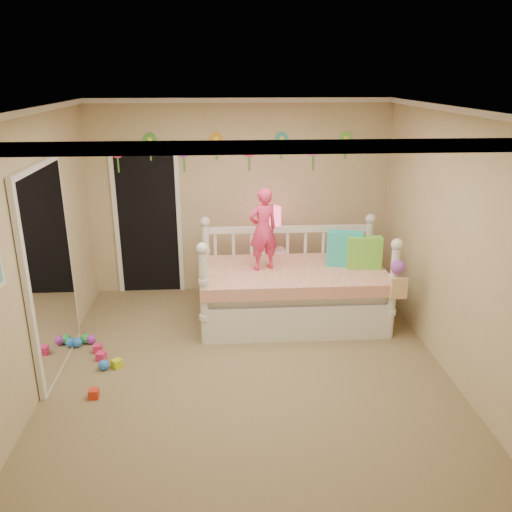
{
  "coord_description": "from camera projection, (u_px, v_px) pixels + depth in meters",
  "views": [
    {
      "loc": [
        -0.26,
        -4.62,
        2.89
      ],
      "look_at": [
        0.1,
        0.6,
        1.05
      ],
      "focal_mm": 36.56,
      "sensor_mm": 36.0,
      "label": 1
    }
  ],
  "objects": [
    {
      "name": "floor",
      "position": [
        250.0,
        372.0,
        5.33
      ],
      "size": [
        4.0,
        4.5,
        0.01
      ],
      "primitive_type": "cube",
      "color": "#7F684C",
      "rests_on": "ground"
    },
    {
      "name": "ceiling",
      "position": [
        249.0,
        109.0,
        4.47
      ],
      "size": [
        4.0,
        4.5,
        0.01
      ],
      "primitive_type": "cube",
      "color": "white",
      "rests_on": "floor"
    },
    {
      "name": "back_wall",
      "position": [
        240.0,
        198.0,
        7.01
      ],
      "size": [
        4.0,
        0.01,
        2.6
      ],
      "primitive_type": "cube",
      "color": "tan",
      "rests_on": "floor"
    },
    {
      "name": "left_wall",
      "position": [
        32.0,
        257.0,
        4.77
      ],
      "size": [
        0.01,
        4.5,
        2.6
      ],
      "primitive_type": "cube",
      "color": "tan",
      "rests_on": "floor"
    },
    {
      "name": "right_wall",
      "position": [
        456.0,
        248.0,
        5.03
      ],
      "size": [
        0.01,
        4.5,
        2.6
      ],
      "primitive_type": "cube",
      "color": "tan",
      "rests_on": "floor"
    },
    {
      "name": "crown_molding",
      "position": [
        249.0,
        113.0,
        4.48
      ],
      "size": [
        4.0,
        4.5,
        0.06
      ],
      "primitive_type": null,
      "color": "white",
      "rests_on": "ceiling"
    },
    {
      "name": "daybed",
      "position": [
        293.0,
        274.0,
        6.27
      ],
      "size": [
        2.24,
        1.21,
        1.21
      ],
      "primitive_type": null,
      "rotation": [
        0.0,
        0.0,
        -0.0
      ],
      "color": "white",
      "rests_on": "floor"
    },
    {
      "name": "pillow_turquoise",
      "position": [
        345.0,
        249.0,
        6.28
      ],
      "size": [
        0.46,
        0.26,
        0.43
      ],
      "primitive_type": "cube",
      "rotation": [
        0.0,
        0.0,
        -0.28
      ],
      "color": "#22AC9C",
      "rests_on": "daybed"
    },
    {
      "name": "pillow_lime",
      "position": [
        364.0,
        253.0,
        6.21
      ],
      "size": [
        0.42,
        0.19,
        0.39
      ],
      "primitive_type": "cube",
      "rotation": [
        0.0,
        0.0,
        -0.1
      ],
      "color": "#77D641",
      "rests_on": "daybed"
    },
    {
      "name": "child",
      "position": [
        263.0,
        229.0,
        6.08
      ],
      "size": [
        0.42,
        0.35,
        0.98
      ],
      "primitive_type": "imported",
      "rotation": [
        0.0,
        0.0,
        3.52
      ],
      "color": "#F2376C",
      "rests_on": "daybed"
    },
    {
      "name": "nightstand",
      "position": [
        270.0,
        274.0,
        7.02
      ],
      "size": [
        0.43,
        0.35,
        0.66
      ],
      "primitive_type": "cube",
      "rotation": [
        0.0,
        0.0,
        0.12
      ],
      "color": "white",
      "rests_on": "floor"
    },
    {
      "name": "table_lamp",
      "position": [
        271.0,
        222.0,
        6.78
      ],
      "size": [
        0.27,
        0.27,
        0.59
      ],
      "color": "#CF1B55",
      "rests_on": "nightstand"
    },
    {
      "name": "closet_doorway",
      "position": [
        148.0,
        219.0,
        7.01
      ],
      "size": [
        0.9,
        0.04,
        2.07
      ],
      "primitive_type": "cube",
      "color": "black",
      "rests_on": "back_wall"
    },
    {
      "name": "flower_decals",
      "position": [
        233.0,
        150.0,
        6.78
      ],
      "size": [
        3.4,
        0.02,
        0.5
      ],
      "primitive_type": null,
      "color": "#B2668C",
      "rests_on": "back_wall"
    },
    {
      "name": "mirror_closet",
      "position": [
        50.0,
        271.0,
        5.13
      ],
      "size": [
        0.07,
        1.3,
        2.1
      ],
      "primitive_type": "cube",
      "color": "white",
      "rests_on": "left_wall"
    },
    {
      "name": "hanging_bag",
      "position": [
        397.0,
        281.0,
        5.72
      ],
      "size": [
        0.2,
        0.16,
        0.36
      ],
      "primitive_type": null,
      "color": "beige",
      "rests_on": "daybed"
    },
    {
      "name": "toy_scatter",
      "position": [
        98.0,
        358.0,
        5.49
      ],
      "size": [
        1.18,
        1.49,
        0.11
      ],
      "primitive_type": null,
      "rotation": [
        0.0,
        0.0,
        0.33
      ],
      "color": "#996666",
      "rests_on": "floor"
    }
  ]
}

